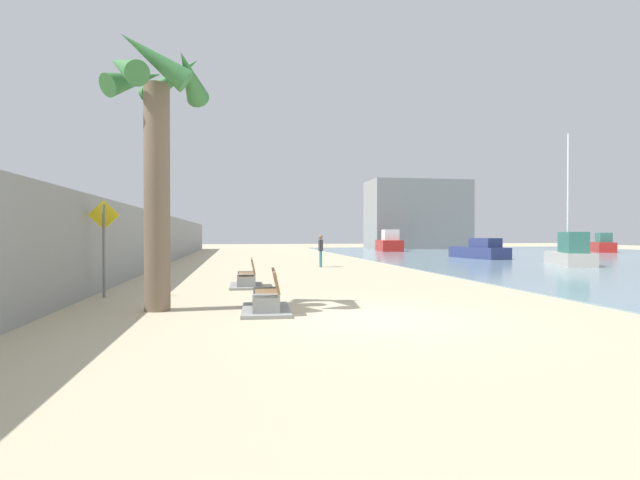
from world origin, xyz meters
TOP-DOWN VIEW (x-y plane):
  - ground_plane at (0.00, 18.00)m, footprint 120.00×120.00m
  - seawall at (-7.50, 18.00)m, footprint 0.80×64.00m
  - palm_tree at (-4.80, 1.81)m, footprint 2.55×2.65m
  - bench_near at (-2.24, 1.22)m, footprint 1.20×2.15m
  - bench_far at (-2.59, 6.60)m, footprint 1.14×2.12m
  - person_walking at (1.60, 15.94)m, footprint 0.24×0.53m
  - boat_outer at (15.76, 14.44)m, footprint 3.19×5.13m
  - boat_nearest at (12.85, 38.46)m, footprint 2.86×5.65m
  - boat_far_left at (32.85, 32.20)m, footprint 3.77×5.25m
  - boat_mid_bay at (14.66, 22.73)m, footprint 2.46×5.33m
  - pedestrian_sign at (-6.66, 4.49)m, footprint 0.85×0.08m
  - harbor_building at (18.87, 46.00)m, footprint 12.00×6.00m

SIDE VIEW (x-z plane):
  - ground_plane at x=0.00m, z-range 0.00..0.00m
  - bench_near at x=-2.24m, z-range -0.26..0.72m
  - bench_far at x=-2.59m, z-range -0.26..0.72m
  - boat_mid_bay at x=14.66m, z-range -0.15..1.34m
  - boat_far_left at x=32.85m, z-range -0.21..1.70m
  - boat_outer at x=15.76m, z-range -3.03..4.55m
  - boat_nearest at x=12.85m, z-range -0.26..1.99m
  - person_walking at x=1.60m, z-range 0.16..1.95m
  - seawall at x=-7.50m, z-range 0.00..2.97m
  - pedestrian_sign at x=-6.66m, z-range 0.34..3.11m
  - harbor_building at x=18.87m, z-range 0.00..8.30m
  - palm_tree at x=-4.80m, z-range 1.17..7.58m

